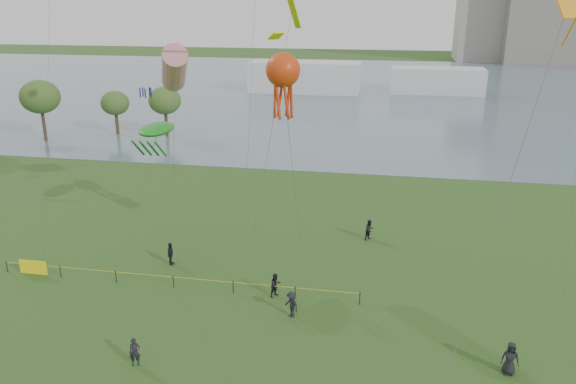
# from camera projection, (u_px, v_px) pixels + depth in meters

# --- Properties ---
(lake) EXTENTS (400.00, 120.00, 0.08)m
(lake) POSITION_uv_depth(u_px,v_px,m) (366.00, 90.00, 116.16)
(lake) COLOR slate
(lake) RESTS_ON ground_plane
(building_low) EXTENTS (16.00, 18.00, 28.00)m
(building_low) POSITION_uv_depth(u_px,v_px,m) (486.00, 13.00, 169.47)
(building_low) COLOR gray
(building_low) RESTS_ON ground_plane
(pavilion_left) EXTENTS (22.00, 8.00, 6.00)m
(pavilion_left) POSITION_uv_depth(u_px,v_px,m) (305.00, 77.00, 112.58)
(pavilion_left) COLOR silver
(pavilion_left) RESTS_ON ground_plane
(pavilion_right) EXTENTS (18.00, 7.00, 5.00)m
(pavilion_right) POSITION_uv_depth(u_px,v_px,m) (437.00, 81.00, 111.12)
(pavilion_right) COLOR silver
(pavilion_right) RESTS_ON ground_plane
(trees) EXTENTS (29.38, 16.04, 8.96)m
(trees) POSITION_uv_depth(u_px,v_px,m) (34.00, 98.00, 71.67)
(trees) COLOR #362718
(trees) RESTS_ON ground_plane
(fence) EXTENTS (24.07, 0.07, 1.05)m
(fence) POSITION_uv_depth(u_px,v_px,m) (86.00, 272.00, 37.27)
(fence) COLOR black
(fence) RESTS_ON ground_plane
(spectator_a) EXTENTS (0.92, 0.96, 1.56)m
(spectator_a) POSITION_uv_depth(u_px,v_px,m) (276.00, 285.00, 35.08)
(spectator_a) COLOR black
(spectator_a) RESTS_ON ground_plane
(spectator_b) EXTENTS (1.18, 1.12, 1.61)m
(spectator_b) POSITION_uv_depth(u_px,v_px,m) (291.00, 304.00, 32.81)
(spectator_b) COLOR black
(spectator_b) RESTS_ON ground_plane
(spectator_c) EXTENTS (0.46, 0.99, 1.64)m
(spectator_c) POSITION_uv_depth(u_px,v_px,m) (171.00, 254.00, 39.30)
(spectator_c) COLOR black
(spectator_c) RESTS_ON ground_plane
(spectator_d) EXTENTS (0.88, 0.60, 1.75)m
(spectator_d) POSITION_uv_depth(u_px,v_px,m) (510.00, 358.00, 27.75)
(spectator_d) COLOR black
(spectator_d) RESTS_ON ground_plane
(spectator_f) EXTENTS (0.67, 0.57, 1.56)m
(spectator_f) POSITION_uv_depth(u_px,v_px,m) (135.00, 352.00, 28.40)
(spectator_f) COLOR black
(spectator_f) RESTS_ON ground_plane
(spectator_g) EXTENTS (0.97, 0.99, 1.61)m
(spectator_g) POSITION_uv_depth(u_px,v_px,m) (370.00, 230.00, 43.44)
(spectator_g) COLOR black
(spectator_g) RESTS_ON ground_plane
(kite_windsock) EXTENTS (4.25, 8.92, 14.91)m
(kite_windsock) POSITION_uv_depth(u_px,v_px,m) (174.00, 68.00, 40.41)
(kite_windsock) COLOR #3F3F42
(kite_creature) EXTENTS (2.58, 6.68, 9.37)m
(kite_creature) POSITION_uv_depth(u_px,v_px,m) (157.00, 130.00, 39.77)
(kite_creature) COLOR #3F3F42
(kite_octopus) EXTENTS (3.00, 3.80, 14.75)m
(kite_octopus) POSITION_uv_depth(u_px,v_px,m) (283.00, 72.00, 33.46)
(kite_octopus) COLOR #3F3F42
(kite_delta) EXTENTS (7.18, 13.56, 18.25)m
(kite_delta) POSITION_uv_depth(u_px,v_px,m) (560.00, 29.00, 21.54)
(kite_delta) COLOR #3F3F42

